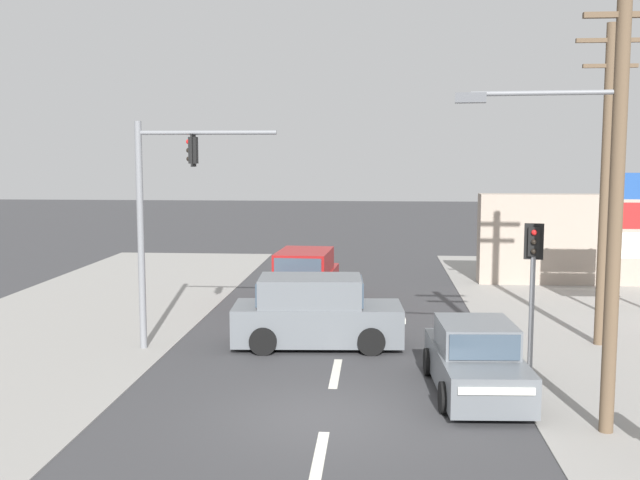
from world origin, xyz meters
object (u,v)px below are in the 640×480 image
object	(u,v)px
suv_oncoming_mid	(316,314)
sedan_receding_far	(476,361)
suv_kerbside_parked	(305,279)
utility_pole_midground_right	(605,179)
pedestal_signal_right_kerb	(533,272)
shopping_plaza_sign	(635,223)
utility_pole_foreground_right	(608,180)
traffic_signal_mast	(160,205)

from	to	relation	value
suv_oncoming_mid	sedan_receding_far	world-z (taller)	suv_oncoming_mid
suv_kerbside_parked	suv_oncoming_mid	xyz separation A→B (m)	(0.83, -5.60, 0.00)
suv_oncoming_mid	utility_pole_midground_right	bearing A→B (deg)	5.26
pedestal_signal_right_kerb	suv_oncoming_mid	distance (m)	5.88
shopping_plaza_sign	sedan_receding_far	size ratio (longest dim) A/B	1.06
utility_pole_midground_right	suv_kerbside_parked	size ratio (longest dim) A/B	1.84
utility_pole_midground_right	sedan_receding_far	xyz separation A→B (m)	(-3.87, -4.42, -3.80)
suv_oncoming_mid	suv_kerbside_parked	bearing A→B (deg)	98.46
utility_pole_foreground_right	shopping_plaza_sign	world-z (taller)	utility_pole_foreground_right
traffic_signal_mast	suv_kerbside_parked	xyz separation A→B (m)	(3.17, 6.22, -2.95)
pedestal_signal_right_kerb	sedan_receding_far	world-z (taller)	pedestal_signal_right_kerb
utility_pole_midground_right	shopping_plaza_sign	world-z (taller)	utility_pole_midground_right
utility_pole_foreground_right	traffic_signal_mast	bearing A→B (deg)	151.59
suv_kerbside_parked	sedan_receding_far	world-z (taller)	suv_kerbside_parked
shopping_plaza_sign	utility_pole_midground_right	bearing A→B (deg)	-117.96
utility_pole_foreground_right	traffic_signal_mast	xyz separation A→B (m)	(-9.76, 5.28, -0.85)
pedestal_signal_right_kerb	shopping_plaza_sign	bearing A→B (deg)	56.75
shopping_plaza_sign	suv_oncoming_mid	distance (m)	11.18
utility_pole_foreground_right	suv_kerbside_parked	distance (m)	13.78
traffic_signal_mast	suv_oncoming_mid	distance (m)	5.01
utility_pole_foreground_right	pedestal_signal_right_kerb	size ratio (longest dim) A/B	2.43
traffic_signal_mast	pedestal_signal_right_kerb	bearing A→B (deg)	-9.48
utility_pole_midground_right	suv_kerbside_parked	xyz separation A→B (m)	(-8.48, 4.89, -3.62)
traffic_signal_mast	shopping_plaza_sign	world-z (taller)	traffic_signal_mast
utility_pole_foreground_right	sedan_receding_far	distance (m)	4.95
pedestal_signal_right_kerb	sedan_receding_far	size ratio (longest dim) A/B	0.82
utility_pole_midground_right	traffic_signal_mast	bearing A→B (deg)	-173.51
utility_pole_foreground_right	suv_oncoming_mid	bearing A→B (deg)	134.28
utility_pole_foreground_right	shopping_plaza_sign	size ratio (longest dim) A/B	1.88
utility_pole_foreground_right	sedan_receding_far	bearing A→B (deg)	132.08
utility_pole_foreground_right	pedestal_signal_right_kerb	bearing A→B (deg)	97.66
shopping_plaza_sign	sedan_receding_far	bearing A→B (deg)	-125.34
utility_pole_midground_right	suv_oncoming_mid	world-z (taller)	utility_pole_midground_right
utility_pole_foreground_right	suv_oncoming_mid	xyz separation A→B (m)	(-5.75, 5.90, -3.80)
pedestal_signal_right_kerb	shopping_plaza_sign	distance (m)	8.41
shopping_plaza_sign	suv_kerbside_parked	size ratio (longest dim) A/B	0.99
suv_kerbside_parked	utility_pole_foreground_right	bearing A→B (deg)	-60.19
traffic_signal_mast	pedestal_signal_right_kerb	distance (m)	9.49
utility_pole_midground_right	suv_oncoming_mid	xyz separation A→B (m)	(-7.65, -0.70, -3.62)
pedestal_signal_right_kerb	shopping_plaza_sign	size ratio (longest dim) A/B	0.77
pedestal_signal_right_kerb	shopping_plaza_sign	world-z (taller)	shopping_plaza_sign
traffic_signal_mast	suv_oncoming_mid	xyz separation A→B (m)	(4.00, 0.62, -2.95)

